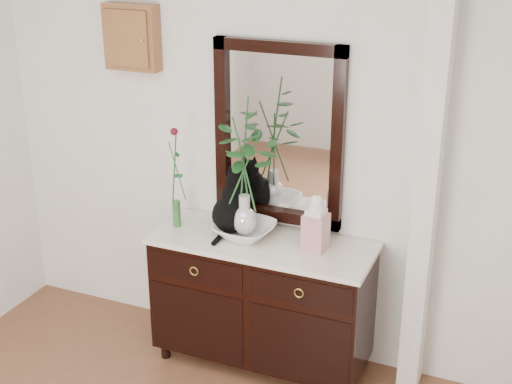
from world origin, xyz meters
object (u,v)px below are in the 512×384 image
at_px(sideboard, 262,296).
at_px(ginger_jar, 316,222).
at_px(cat, 232,202).
at_px(lotus_bowl, 245,230).

relative_size(sideboard, ginger_jar, 3.83).
bearing_deg(cat, ginger_jar, -8.30).
xyz_separation_m(sideboard, lotus_bowl, (-0.12, 0.01, 0.42)).
distance_m(sideboard, lotus_bowl, 0.44).
relative_size(lotus_bowl, ginger_jar, 1.02).
bearing_deg(lotus_bowl, ginger_jar, 1.11).
xyz_separation_m(sideboard, cat, (-0.23, 0.07, 0.56)).
relative_size(sideboard, lotus_bowl, 3.76).
bearing_deg(ginger_jar, sideboard, -176.62).
height_order(sideboard, lotus_bowl, lotus_bowl).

